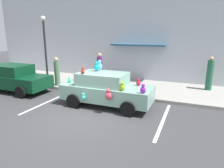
% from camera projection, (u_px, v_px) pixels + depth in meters
% --- Properties ---
extents(ground_plane, '(60.00, 60.00, 0.00)m').
position_uv_depth(ground_plane, '(82.00, 117.00, 8.01)').
color(ground_plane, '#38383A').
extents(sidewalk, '(24.00, 4.00, 0.15)m').
position_uv_depth(sidewalk, '(123.00, 86.00, 12.46)').
color(sidewalk, gray).
rests_on(sidewalk, ground).
extents(storefront_building, '(24.00, 1.25, 6.40)m').
position_uv_depth(storefront_building, '(135.00, 35.00, 13.62)').
color(storefront_building, '#B2B7C1').
rests_on(storefront_building, ground).
extents(parking_stripe_front, '(0.12, 3.60, 0.01)m').
position_uv_depth(parking_stripe_front, '(163.00, 120.00, 7.76)').
color(parking_stripe_front, silver).
rests_on(parking_stripe_front, ground).
extents(parking_stripe_rear, '(0.12, 3.60, 0.01)m').
position_uv_depth(parking_stripe_rear, '(48.00, 102.00, 9.85)').
color(parking_stripe_rear, silver).
rests_on(parking_stripe_rear, ground).
extents(plush_covered_car, '(4.14, 1.98, 2.07)m').
position_uv_depth(plush_covered_car, '(106.00, 89.00, 9.16)').
color(plush_covered_car, '#7DA694').
rests_on(plush_covered_car, ground).
extents(parked_sedan_behind, '(4.17, 1.92, 1.54)m').
position_uv_depth(parked_sedan_behind, '(14.00, 78.00, 11.49)').
color(parked_sedan_behind, '#0A381E').
rests_on(parked_sedan_behind, ground).
extents(teddy_bear_on_sidewalk, '(0.42, 0.35, 0.80)m').
position_uv_depth(teddy_bear_on_sidewalk, '(87.00, 80.00, 12.12)').
color(teddy_bear_on_sidewalk, '#9E723D').
rests_on(teddy_bear_on_sidewalk, sidewalk).
extents(street_lamp_post, '(0.28, 0.28, 4.14)m').
position_uv_depth(street_lamp_post, '(45.00, 44.00, 12.20)').
color(street_lamp_post, black).
rests_on(street_lamp_post, sidewalk).
extents(pedestrian_near_shopfront, '(0.32, 0.32, 1.73)m').
position_uv_depth(pedestrian_near_shopfront, '(57.00, 72.00, 12.27)').
color(pedestrian_near_shopfront, '#46714E').
rests_on(pedestrian_near_shopfront, sidewalk).
extents(pedestrian_walking_past, '(0.35, 0.35, 1.90)m').
position_uv_depth(pedestrian_walking_past, '(210.00, 75.00, 11.23)').
color(pedestrian_walking_past, '#22573F').
rests_on(pedestrian_walking_past, sidewalk).
extents(pedestrian_by_lamp, '(0.36, 0.36, 1.92)m').
position_uv_depth(pedestrian_by_lamp, '(100.00, 69.00, 13.05)').
color(pedestrian_by_lamp, '#662077').
rests_on(pedestrian_by_lamp, sidewalk).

